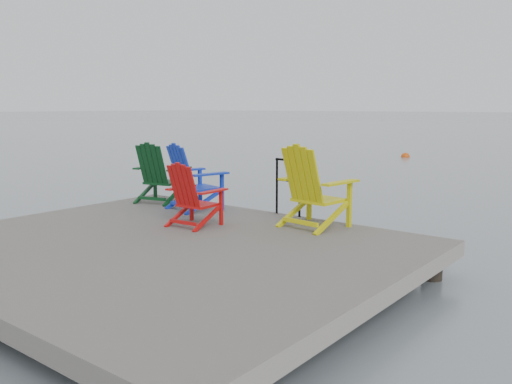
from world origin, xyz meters
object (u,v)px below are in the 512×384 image
Objects in this scene: chair_yellow at (312,186)px; chair_blue at (192,177)px; chair_red at (192,195)px; handrail at (288,181)px; chair_green at (159,173)px; buoy_b at (405,157)px.

chair_blue is at bearing -170.71° from chair_yellow.
handrail is at bearing 64.80° from chair_red.
chair_green is 0.98m from chair_blue.
chair_blue is 0.93× the size of chair_yellow.
chair_yellow is (1.39, 1.01, 0.13)m from chair_red.
chair_green is 2.13m from chair_red.
chair_yellow is at bearing -14.01° from chair_green.
chair_red is 1.72m from chair_yellow.
handrail is at bearing 153.40° from chair_yellow.
handrail is at bearing -73.38° from buoy_b.
chair_yellow is at bearing 33.08° from chair_red.
handrail is 0.85× the size of chair_green.
chair_blue is at bearing -157.92° from handrail.
chair_blue is at bearing -78.99° from buoy_b.
chair_green is at bearing -168.92° from handrail.
buoy_b is at bearing 115.00° from chair_blue.
chair_yellow is (3.25, -0.02, 0.05)m from chair_green.
buoy_b is (-4.06, 17.19, -0.96)m from chair_red.
chair_blue is 1.19× the size of chair_red.
buoy_b is (-2.20, 16.16, -1.04)m from chair_green.
chair_red reaches higher than handrail.
chair_blue reaches higher than buoy_b.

